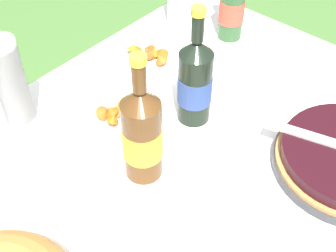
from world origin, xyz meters
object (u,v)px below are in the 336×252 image
juice_bottle_red (195,81)px  snack_plate_left (115,117)px  cider_bottle_green (232,4)px  cup_stack (11,84)px  cider_bottle_amber (142,134)px  snack_plate_far (152,57)px

juice_bottle_red → snack_plate_left: juice_bottle_red is taller
cider_bottle_green → juice_bottle_red: 0.38m
cup_stack → cider_bottle_green: 0.67m
cider_bottle_amber → snack_plate_left: bearing=66.6°
cider_bottle_green → snack_plate_left: cider_bottle_green is taller
cup_stack → juice_bottle_red: size_ratio=0.78×
cup_stack → snack_plate_left: 0.26m
juice_bottle_red → snack_plate_far: (0.10, 0.24, -0.10)m
cider_bottle_amber → juice_bottle_red: 0.21m
juice_bottle_red → snack_plate_far: 0.28m
juice_bottle_red → snack_plate_left: bearing=135.3°
cider_bottle_green → snack_plate_left: size_ratio=1.42×
snack_plate_left → snack_plate_far: size_ratio=0.94×
snack_plate_left → cider_bottle_amber: bearing=-113.4°
cider_bottle_green → snack_plate_left: 0.50m
cup_stack → cider_bottle_amber: (0.08, -0.34, -0.00)m
cider_bottle_green → cup_stack: bearing=165.4°
cup_stack → snack_plate_left: size_ratio=1.14×
cup_stack → cider_bottle_green: size_ratio=0.80×
cider_bottle_amber → snack_plate_left: 0.21m
cider_bottle_amber → snack_plate_left: (0.07, 0.17, -0.10)m
cider_bottle_amber → snack_plate_far: size_ratio=1.41×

